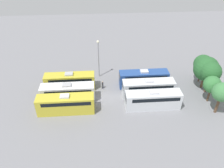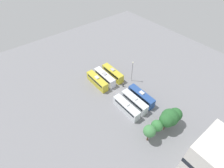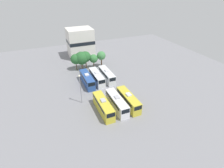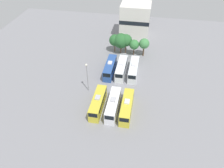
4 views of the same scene
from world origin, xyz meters
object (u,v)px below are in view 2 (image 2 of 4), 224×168
at_px(tree_0, 175,114).
at_px(bus_4, 134,102).
at_px(tree_3, 157,126).
at_px(bus_0, 113,73).
at_px(bus_1, 105,77).
at_px(light_pole, 132,68).
at_px(bus_2, 97,81).
at_px(worker_person, 123,85).
at_px(depot_building, 213,161).
at_px(tree_1, 170,117).
at_px(bus_5, 126,107).
at_px(tree_2, 167,120).
at_px(tree_4, 150,131).
at_px(bus_3, 141,96).

bearing_deg(tree_0, bus_4, -71.39).
relative_size(tree_0, tree_3, 1.14).
xyz_separation_m(bus_0, bus_1, (3.79, -0.07, 0.00)).
bearing_deg(light_pole, bus_2, -28.66).
relative_size(worker_person, depot_building, 0.14).
xyz_separation_m(bus_0, tree_1, (1.58, 27.40, 2.63)).
distance_m(tree_3, depot_building, 14.72).
relative_size(bus_2, bus_4, 1.00).
bearing_deg(bus_5, tree_0, 122.68).
bearing_deg(tree_1, light_pole, -105.06).
relative_size(bus_0, tree_1, 1.45).
bearing_deg(depot_building, tree_2, -96.69).
height_order(worker_person, tree_0, tree_0).
bearing_deg(tree_3, tree_2, 165.31).
bearing_deg(tree_2, tree_4, -6.56).
relative_size(bus_3, worker_person, 5.83).
distance_m(bus_5, light_pole, 15.37).
bearing_deg(light_pole, bus_0, -55.49).
height_order(bus_1, bus_2, same).
relative_size(bus_3, tree_3, 1.84).
bearing_deg(tree_4, tree_0, 174.72).
height_order(bus_5, tree_4, tree_4).
bearing_deg(tree_4, bus_5, -100.85).
bearing_deg(bus_0, tree_3, 77.18).
distance_m(worker_person, tree_4, 22.31).
xyz_separation_m(bus_4, depot_building, (1.27, 25.67, 4.36)).
distance_m(bus_1, depot_building, 41.53).
bearing_deg(tree_2, bus_5, -71.44).
xyz_separation_m(bus_3, tree_4, (9.19, 11.51, 2.64)).
relative_size(bus_5, tree_2, 1.48).
bearing_deg(tree_2, bus_4, -88.37).
bearing_deg(bus_4, bus_0, -102.76).
distance_m(tree_4, depot_building, 15.20).
distance_m(bus_5, depot_building, 26.04).
distance_m(light_pole, tree_0, 22.00).
relative_size(bus_4, tree_2, 1.48).
distance_m(bus_4, bus_5, 3.64).
distance_m(light_pole, tree_1, 22.14).
xyz_separation_m(worker_person, tree_3, (5.62, 20.09, 3.05)).
relative_size(bus_0, bus_2, 1.00).
height_order(light_pole, depot_building, depot_building).
bearing_deg(bus_2, tree_2, 98.19).
distance_m(bus_3, bus_5, 7.06).
bearing_deg(bus_4, tree_1, 99.32).
xyz_separation_m(tree_0, tree_4, (9.87, -0.91, 0.15)).
bearing_deg(tree_3, worker_person, -105.63).
bearing_deg(bus_0, tree_2, 83.40).
xyz_separation_m(bus_3, depot_building, (4.68, 25.93, 4.36)).
distance_m(bus_2, bus_5, 15.78).
height_order(bus_0, light_pole, light_pole).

